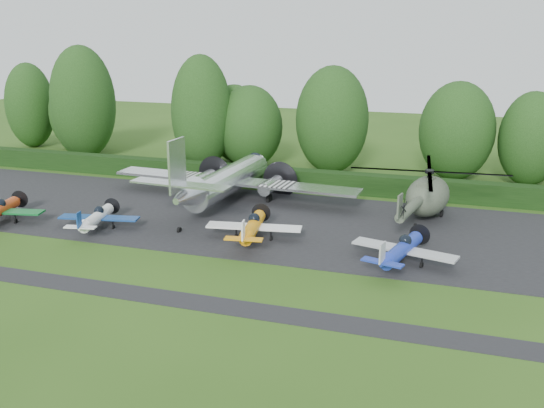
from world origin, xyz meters
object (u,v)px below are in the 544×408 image
(transport_plane, at_px, (227,180))
(light_plane_blue, at_px, (402,249))
(light_plane_white, at_px, (97,217))
(light_plane_orange, at_px, (253,227))
(helicopter, at_px, (428,193))

(transport_plane, xyz_separation_m, light_plane_blue, (16.99, -10.49, -1.00))
(light_plane_white, xyz_separation_m, light_plane_orange, (12.83, 1.26, 0.13))
(light_plane_blue, relative_size, helicopter, 0.50)
(light_plane_orange, xyz_separation_m, light_plane_blue, (11.30, -1.50, -0.00))
(transport_plane, height_order, light_plane_orange, transport_plane)
(light_plane_white, bearing_deg, light_plane_orange, 16.36)
(light_plane_white, xyz_separation_m, helicopter, (25.04, 11.09, 1.23))
(transport_plane, bearing_deg, light_plane_blue, -35.18)
(transport_plane, bearing_deg, light_plane_white, -128.34)
(transport_plane, relative_size, light_plane_blue, 3.16)
(transport_plane, relative_size, light_plane_orange, 3.16)
(transport_plane, xyz_separation_m, helicopter, (17.91, 0.83, 0.10))
(light_plane_orange, bearing_deg, helicopter, 47.57)
(helicopter, bearing_deg, light_plane_orange, -151.73)
(light_plane_blue, bearing_deg, transport_plane, 133.83)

